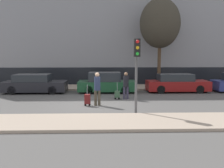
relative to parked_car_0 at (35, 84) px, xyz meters
The scene contains 14 objects.
ground_plane 6.37m from the parked_car_0, 45.91° to the right, with size 80.00×80.00×0.00m, color #565451.
sidewalk_near 9.42m from the parked_car_0, 62.02° to the right, with size 28.00×2.50×0.12m.
sidewalk_far 5.08m from the parked_car_0, 29.02° to the left, with size 28.00×3.00×0.12m.
building_facade 9.44m from the parked_car_0, 54.19° to the left, with size 28.00×2.99×12.66m.
parked_car_0 is the anchor object (origin of this frame).
parked_car_1 5.22m from the parked_car_0, ahead, with size 4.18×1.78×1.49m.
parked_car_2 10.48m from the parked_car_0, ahead, with size 4.54×1.72×1.35m.
pedestrian_left 6.67m from the parked_car_0, 45.19° to the right, with size 0.35×0.34×1.82m.
trolley_left 6.38m from the parked_car_0, 49.33° to the right, with size 0.34×0.29×1.18m.
pedestrian_right 7.03m from the parked_car_0, 23.75° to the right, with size 0.35×0.34×1.70m.
trolley_right 6.55m from the parked_car_0, 26.03° to the right, with size 0.34×0.29×1.07m.
traffic_light 9.70m from the parked_car_0, 46.58° to the right, with size 0.28×0.47×3.49m.
parked_bicycle 10.42m from the parked_car_0, 14.06° to the left, with size 1.77×0.06×0.96m.
bare_tree_near_crossing 11.06m from the parked_car_0, 14.92° to the left, with size 3.32×3.32×7.24m.
Camera 1 is at (0.64, -13.66, 2.80)m, focal length 40.00 mm.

